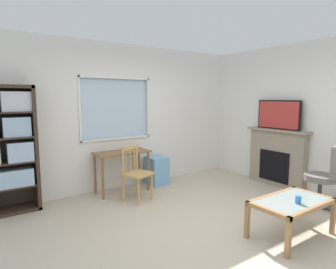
# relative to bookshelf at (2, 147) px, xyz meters

# --- Properties ---
(ground) EXTENTS (6.05, 5.63, 0.02)m
(ground) POSITION_rel_bookshelf_xyz_m (2.02, -2.07, -1.00)
(ground) COLOR beige
(wall_back_with_window) EXTENTS (5.05, 0.15, 2.68)m
(wall_back_with_window) POSITION_rel_bookshelf_xyz_m (2.04, 0.24, 0.34)
(wall_back_with_window) COLOR white
(wall_back_with_window) RESTS_ON ground
(wall_right) EXTENTS (0.12, 4.83, 2.68)m
(wall_right) POSITION_rel_bookshelf_xyz_m (4.61, -2.07, 0.35)
(wall_right) COLOR white
(wall_right) RESTS_ON ground
(bookshelf) EXTENTS (0.90, 0.38, 1.88)m
(bookshelf) POSITION_rel_bookshelf_xyz_m (0.00, 0.00, 0.00)
(bookshelf) COLOR #38281E
(bookshelf) RESTS_ON ground
(desk_under_window) EXTENTS (0.98, 0.46, 0.74)m
(desk_under_window) POSITION_rel_bookshelf_xyz_m (1.82, -0.11, -0.37)
(desk_under_window) COLOR brown
(desk_under_window) RESTS_ON ground
(wooden_chair) EXTENTS (0.53, 0.52, 0.90)m
(wooden_chair) POSITION_rel_bookshelf_xyz_m (1.83, -0.62, -0.52)
(wooden_chair) COLOR tan
(wooden_chair) RESTS_ON ground
(plastic_drawer_unit) EXTENTS (0.35, 0.40, 0.54)m
(plastic_drawer_unit) POSITION_rel_bookshelf_xyz_m (2.59, -0.06, -0.72)
(plastic_drawer_unit) COLOR #72ADDB
(plastic_drawer_unit) RESTS_ON ground
(fireplace) EXTENTS (0.26, 1.24, 1.10)m
(fireplace) POSITION_rel_bookshelf_xyz_m (4.45, -1.47, -0.43)
(fireplace) COLOR gray
(fireplace) RESTS_ON ground
(tv) EXTENTS (0.06, 0.88, 0.55)m
(tv) POSITION_rel_bookshelf_xyz_m (4.43, -1.47, 0.39)
(tv) COLOR black
(tv) RESTS_ON fireplace
(office_chair) EXTENTS (0.57, 0.58, 1.00)m
(office_chair) POSITION_rel_bookshelf_xyz_m (4.01, -2.62, -0.43)
(office_chair) COLOR slate
(office_chair) RESTS_ON ground
(coffee_table) EXTENTS (1.01, 0.59, 0.46)m
(coffee_table) POSITION_rel_bookshelf_xyz_m (2.80, -2.80, -0.60)
(coffee_table) COLOR #8C9E99
(coffee_table) RESTS_ON ground
(sippy_cup) EXTENTS (0.07, 0.07, 0.09)m
(sippy_cup) POSITION_rel_bookshelf_xyz_m (2.76, -2.91, -0.48)
(sippy_cup) COLOR #337FD6
(sippy_cup) RESTS_ON coffee_table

